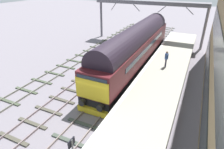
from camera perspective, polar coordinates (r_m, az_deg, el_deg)
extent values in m
plane|color=slate|center=(15.37, -3.42, -9.10)|extent=(140.00, 140.00, 0.00)
cube|color=gray|center=(15.62, -5.77, -8.19)|extent=(0.07, 60.00, 0.15)
cube|color=gray|center=(15.05, -0.99, -9.56)|extent=(0.07, 60.00, 0.15)
cube|color=#404940|center=(12.73, -12.82, -18.73)|extent=(2.50, 0.26, 0.09)
cube|color=#404940|center=(13.68, -8.54, -14.43)|extent=(2.50, 0.26, 0.09)
cube|color=#404940|center=(14.76, -4.98, -10.66)|extent=(2.50, 0.26, 0.09)
cube|color=#404940|center=(15.94, -2.00, -7.39)|extent=(2.50, 0.26, 0.09)
cube|color=#404940|center=(17.20, 0.52, -4.57)|extent=(2.50, 0.26, 0.09)
cube|color=#404940|center=(18.53, 2.68, -2.14)|extent=(2.50, 0.26, 0.09)
cube|color=#404940|center=(19.91, 4.53, -0.04)|extent=(2.50, 0.26, 0.09)
cube|color=#404940|center=(21.32, 6.14, 1.79)|extent=(2.50, 0.26, 0.09)
cube|color=#404940|center=(22.77, 7.55, 3.39)|extent=(2.50, 0.26, 0.09)
cube|color=#404940|center=(24.25, 8.80, 4.79)|extent=(2.50, 0.26, 0.09)
cube|color=#404940|center=(25.76, 9.90, 6.02)|extent=(2.50, 0.26, 0.09)
cube|color=#404940|center=(27.28, 10.89, 7.12)|extent=(2.50, 0.26, 0.09)
cube|color=#404940|center=(28.81, 11.77, 8.10)|extent=(2.50, 0.26, 0.09)
cube|color=#404940|center=(30.37, 12.57, 8.98)|extent=(2.50, 0.26, 0.09)
cube|color=#404940|center=(31.93, 13.29, 9.77)|extent=(2.50, 0.26, 0.09)
cube|color=#404940|center=(33.50, 13.95, 10.49)|extent=(2.50, 0.26, 0.09)
cube|color=#404940|center=(35.08, 14.56, 11.14)|extent=(2.50, 0.26, 0.09)
cube|color=#404940|center=(36.67, 15.11, 11.73)|extent=(2.50, 0.26, 0.09)
cube|color=#404940|center=(38.27, 15.62, 12.28)|extent=(2.50, 0.26, 0.09)
cube|color=#404940|center=(39.87, 16.09, 12.77)|extent=(2.50, 0.26, 0.09)
cube|color=#404940|center=(41.48, 16.52, 13.23)|extent=(2.50, 0.26, 0.09)
cube|color=gray|center=(17.28, -15.09, -5.34)|extent=(0.07, 60.00, 0.15)
cube|color=gray|center=(16.49, -11.19, -6.56)|extent=(0.07, 60.00, 0.15)
cube|color=#48463A|center=(13.99, -27.46, -16.73)|extent=(2.50, 0.26, 0.09)
cube|color=#48463A|center=(14.66, -22.70, -13.34)|extent=(2.50, 0.26, 0.09)
cube|color=#48463A|center=(15.47, -18.51, -10.20)|extent=(2.50, 0.26, 0.09)
cube|color=#48463A|center=(16.39, -14.84, -7.34)|extent=(2.50, 0.26, 0.09)
cube|color=#48463A|center=(17.41, -11.62, -4.78)|extent=(2.50, 0.26, 0.09)
cube|color=#48463A|center=(18.50, -8.78, -2.50)|extent=(2.50, 0.26, 0.09)
cube|color=#48463A|center=(19.66, -6.28, -0.48)|extent=(2.50, 0.26, 0.09)
cube|color=#48463A|center=(20.88, -4.07, 1.31)|extent=(2.50, 0.26, 0.09)
cube|color=#48463A|center=(22.14, -2.10, 2.91)|extent=(2.50, 0.26, 0.09)
cube|color=#48463A|center=(23.44, -0.34, 4.32)|extent=(2.50, 0.26, 0.09)
cube|color=#48463A|center=(24.77, 1.23, 5.58)|extent=(2.50, 0.26, 0.09)
cube|color=#48463A|center=(26.13, 2.65, 6.71)|extent=(2.50, 0.26, 0.09)
cube|color=#48463A|center=(27.52, 3.94, 7.72)|extent=(2.50, 0.26, 0.09)
cube|color=#48463A|center=(28.92, 5.10, 8.63)|extent=(2.50, 0.26, 0.09)
cube|color=#48463A|center=(30.34, 6.16, 9.45)|extent=(2.50, 0.26, 0.09)
cube|color=#48463A|center=(31.78, 7.13, 10.20)|extent=(2.50, 0.26, 0.09)
cube|color=#48463A|center=(33.22, 8.02, 10.88)|extent=(2.50, 0.26, 0.09)
cube|color=#48463A|center=(34.68, 8.84, 11.50)|extent=(2.50, 0.26, 0.09)
cube|color=#48463A|center=(36.15, 9.60, 12.06)|extent=(2.50, 0.26, 0.09)
cube|color=#48463A|center=(37.63, 10.30, 12.58)|extent=(2.50, 0.26, 0.09)
cube|color=#48463A|center=(39.12, 10.95, 13.06)|extent=(2.50, 0.26, 0.09)
cube|color=#48463A|center=(40.61, 11.55, 13.51)|extent=(2.50, 0.26, 0.09)
cube|color=#48463A|center=(42.11, 12.11, 13.92)|extent=(2.50, 0.26, 0.09)
cube|color=slate|center=(19.73, -23.69, -2.56)|extent=(0.07, 60.00, 0.15)
cube|color=slate|center=(18.75, -20.72, -3.54)|extent=(0.07, 60.00, 0.15)
cube|color=#414938|center=(17.81, -28.61, -7.07)|extent=(2.50, 0.26, 0.09)
cube|color=#414938|center=(18.74, -24.24, -4.37)|extent=(2.50, 0.26, 0.09)
cube|color=#414938|center=(19.80, -20.33, -1.92)|extent=(2.50, 0.26, 0.09)
cube|color=#414938|center=(20.97, -16.85, 0.27)|extent=(2.50, 0.26, 0.09)
cube|color=#414938|center=(22.24, -13.75, 2.23)|extent=(2.50, 0.26, 0.09)
cube|color=#414938|center=(23.59, -10.98, 3.96)|extent=(2.50, 0.26, 0.09)
cube|color=#414938|center=(25.00, -8.52, 5.49)|extent=(2.50, 0.26, 0.09)
cube|color=#414938|center=(26.48, -6.31, 6.85)|extent=(2.50, 0.26, 0.09)
cube|color=#414938|center=(28.00, -4.33, 8.05)|extent=(2.50, 0.26, 0.09)
cube|color=#414938|center=(29.56, -2.55, 9.12)|extent=(2.50, 0.26, 0.09)
cube|color=#414938|center=(31.16, -0.94, 10.07)|extent=(2.50, 0.26, 0.09)
cube|color=#414938|center=(32.79, 0.52, 10.92)|extent=(2.50, 0.26, 0.09)
cube|color=#414938|center=(34.44, 1.85, 11.69)|extent=(2.50, 0.26, 0.09)
cube|color=#414938|center=(36.12, 3.07, 12.38)|extent=(2.50, 0.26, 0.09)
cube|color=#414938|center=(37.81, 4.18, 13.00)|extent=(2.50, 0.26, 0.09)
cube|color=#414938|center=(39.52, 5.20, 13.56)|extent=(2.50, 0.26, 0.09)
cube|color=#414938|center=(41.24, 6.14, 14.08)|extent=(2.50, 0.26, 0.09)
cube|color=#414938|center=(42.98, 7.00, 14.55)|extent=(2.50, 0.26, 0.09)
cube|color=#A3A192|center=(14.02, 9.85, -10.99)|extent=(4.00, 44.00, 1.00)
cube|color=silver|center=(14.17, 2.77, -7.57)|extent=(0.30, 44.00, 0.01)
cube|color=#2B3336|center=(12.62, 25.92, -10.69)|extent=(0.06, 31.48, 1.91)
cube|color=#2B3336|center=(11.06, 29.41, 3.67)|extent=(0.06, 31.48, 1.91)
cube|color=black|center=(21.72, 6.96, 4.46)|extent=(2.56, 18.90, 0.60)
cube|color=#53191E|center=(21.25, 7.16, 7.83)|extent=(2.70, 18.90, 2.10)
cylinder|color=#281E2B|center=(20.89, 7.36, 11.02)|extent=(2.56, 17.38, 2.57)
cube|color=yellow|center=(13.41, -6.03, -4.73)|extent=(2.65, 0.08, 1.58)
cube|color=#232D3D|center=(13.06, -6.14, -1.97)|extent=(2.38, 0.04, 0.64)
cube|color=#232D3D|center=(20.80, 10.81, 8.01)|extent=(0.04, 13.23, 0.44)
cylinder|color=black|center=(14.21, -8.89, -8.21)|extent=(0.48, 0.35, 0.48)
cylinder|color=black|center=(13.55, -3.50, -9.85)|extent=(0.48, 0.35, 0.48)
cube|color=yellow|center=(14.34, -5.82, -10.76)|extent=(2.43, 0.36, 0.47)
cylinder|color=black|center=(15.51, -2.42, -6.38)|extent=(1.64, 1.04, 1.04)
cylinder|color=black|center=(16.34, -0.65, -4.47)|extent=(1.64, 1.04, 1.04)
cylinder|color=black|center=(17.20, 0.95, -2.75)|extent=(1.64, 1.04, 1.04)
cylinder|color=black|center=(26.81, 10.78, 7.86)|extent=(1.64, 1.04, 1.04)
cylinder|color=black|center=(27.83, 11.39, 8.51)|extent=(1.64, 1.04, 1.04)
cylinder|color=black|center=(28.85, 11.96, 9.10)|extent=(1.64, 1.04, 1.04)
cube|color=black|center=(8.71, -12.06, -19.33)|extent=(0.05, 0.44, 0.36)
cube|color=white|center=(8.72, -12.22, -19.26)|extent=(0.01, 0.20, 0.24)
cylinder|color=#322E3E|center=(19.82, 15.81, 3.27)|extent=(0.13, 0.13, 0.84)
cylinder|color=#322E3E|center=(20.00, 15.73, 3.50)|extent=(0.13, 0.13, 0.84)
cylinder|color=#32528D|center=(19.65, 16.02, 5.26)|extent=(0.43, 0.43, 0.56)
sphere|color=brown|center=(19.51, 16.17, 6.37)|extent=(0.22, 0.22, 0.22)
cylinder|color=#32528D|center=(19.46, 16.10, 5.03)|extent=(0.09, 0.09, 0.52)
cylinder|color=#32528D|center=(19.85, 15.94, 5.48)|extent=(0.09, 0.09, 0.52)
cylinder|color=slate|center=(33.34, -3.23, 16.07)|extent=(0.36, 0.36, 5.67)
cylinder|color=slate|center=(29.51, 25.94, 12.10)|extent=(0.36, 0.36, 5.67)
cube|color=slate|center=(29.99, 11.09, 20.42)|extent=(16.33, 2.00, 0.50)
cylinder|color=slate|center=(31.99, 0.51, 19.71)|extent=(0.92, 0.10, 1.18)
cylinder|color=slate|center=(30.62, 7.34, 19.19)|extent=(1.10, 0.10, 1.02)
cylinder|color=slate|center=(29.67, 14.64, 18.35)|extent=(1.12, 0.10, 1.00)
cylinder|color=slate|center=(29.18, 22.22, 17.18)|extent=(1.15, 0.10, 0.96)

